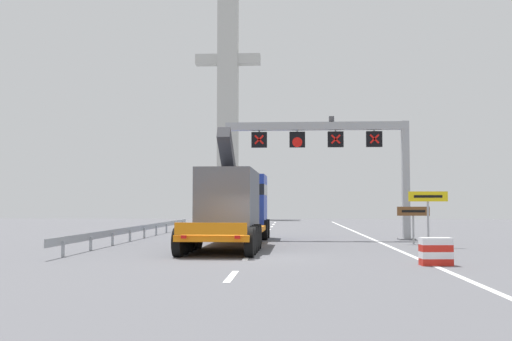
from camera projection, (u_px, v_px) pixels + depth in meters
name	position (u px, v px, depth m)	size (l,w,h in m)	color
ground	(249.00, 257.00, 22.04)	(112.00, 112.00, 0.00)	#5B5B60
lane_markings	(266.00, 233.00, 39.40)	(0.20, 49.44, 0.01)	silver
edge_line_right	(371.00, 239.00, 33.64)	(0.20, 63.00, 0.01)	silver
overhead_lane_gantry	(342.00, 145.00, 33.03)	(10.58, 0.90, 6.95)	#9EA0A5
heavy_haul_truck_orange	(235.00, 204.00, 29.39)	(3.18, 14.10, 5.30)	orange
exit_sign_yellow	(428.00, 204.00, 27.00)	(1.79, 0.15, 2.57)	#9EA0A5
tourist_info_sign_brown	(413.00, 215.00, 29.06)	(1.60, 0.15, 1.86)	#9EA0A5
crash_barrier_striped	(436.00, 252.00, 19.01)	(1.04, 0.58, 0.90)	red
guardrail_left	(143.00, 228.00, 34.29)	(0.13, 27.70, 0.76)	#999EA3
bridge_pylon_distant	(228.00, 87.00, 80.99)	(9.00, 2.00, 35.48)	#B7B7B2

